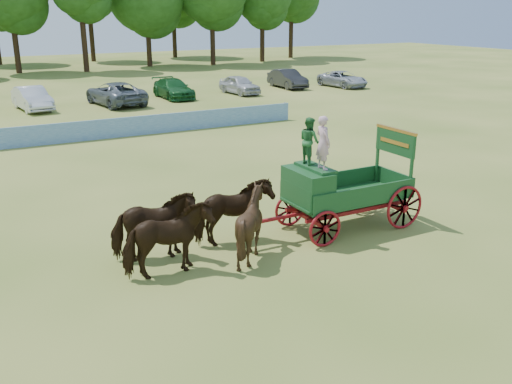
# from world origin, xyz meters

# --- Properties ---
(ground) EXTENTS (160.00, 160.00, 0.00)m
(ground) POSITION_xyz_m (0.00, 0.00, 0.00)
(ground) COLOR #9C9446
(ground) RESTS_ON ground
(horse_lead_left) EXTENTS (2.30, 1.07, 1.93)m
(horse_lead_left) POSITION_xyz_m (-2.17, 0.88, 0.97)
(horse_lead_left) COLOR black
(horse_lead_left) RESTS_ON ground
(horse_lead_right) EXTENTS (2.44, 1.45, 1.93)m
(horse_lead_right) POSITION_xyz_m (-2.17, 1.98, 0.97)
(horse_lead_right) COLOR black
(horse_lead_right) RESTS_ON ground
(horse_wheel_left) EXTENTS (1.91, 1.74, 1.93)m
(horse_wheel_left) POSITION_xyz_m (0.23, 0.88, 0.97)
(horse_wheel_left) COLOR black
(horse_wheel_left) RESTS_ON ground
(horse_wheel_right) EXTENTS (2.32, 1.11, 1.93)m
(horse_wheel_right) POSITION_xyz_m (0.23, 1.98, 0.97)
(horse_wheel_right) COLOR black
(horse_wheel_right) RESTS_ON ground
(farm_dray) EXTENTS (5.99, 2.00, 3.71)m
(farm_dray) POSITION_xyz_m (3.21, 1.45, 1.58)
(farm_dray) COLOR maroon
(farm_dray) RESTS_ON ground
(sponsor_banner) EXTENTS (26.00, 0.08, 1.05)m
(sponsor_banner) POSITION_xyz_m (-1.00, 18.00, 0.53)
(sponsor_banner) COLOR #1B5395
(sponsor_banner) RESTS_ON ground
(parked_cars) EXTENTS (52.86, 7.59, 1.64)m
(parked_cars) POSITION_xyz_m (-0.07, 29.74, 0.75)
(parked_cars) COLOR silver
(parked_cars) RESTS_ON ground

